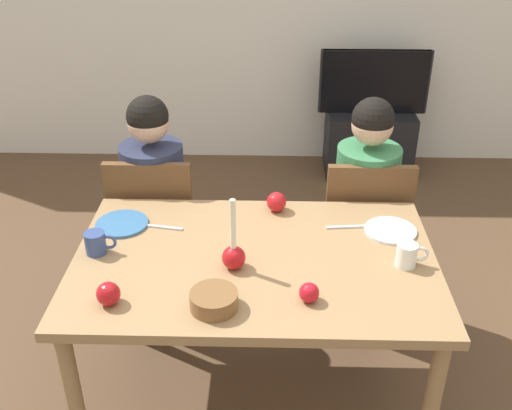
{
  "coord_description": "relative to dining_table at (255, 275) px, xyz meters",
  "views": [
    {
      "loc": [
        0.06,
        -1.9,
        2.07
      ],
      "look_at": [
        0.0,
        0.2,
        0.87
      ],
      "focal_mm": 42.02,
      "sensor_mm": 36.0,
      "label": 1
    }
  ],
  "objects": [
    {
      "name": "apple_by_left_plate",
      "position": [
        -0.49,
        -0.29,
        0.12
      ],
      "size": [
        0.08,
        0.08,
        0.08
      ],
      "primitive_type": "sphere",
      "color": "#AE1319",
      "rests_on": "dining_table"
    },
    {
      "name": "mug_left",
      "position": [
        -0.61,
        0.02,
        0.13
      ],
      "size": [
        0.12,
        0.08,
        0.09
      ],
      "color": "#33477F",
      "rests_on": "dining_table"
    },
    {
      "name": "chair_left",
      "position": [
        -0.5,
        0.61,
        -0.15
      ],
      "size": [
        0.4,
        0.4,
        0.9
      ],
      "color": "brown",
      "rests_on": "ground"
    },
    {
      "name": "person_right_child",
      "position": [
        0.52,
        0.64,
        -0.1
      ],
      "size": [
        0.3,
        0.3,
        1.17
      ],
      "color": "#33384C",
      "rests_on": "ground"
    },
    {
      "name": "plate_right",
      "position": [
        0.55,
        0.2,
        0.09
      ],
      "size": [
        0.21,
        0.21,
        0.01
      ],
      "primitive_type": "cylinder",
      "color": "silver",
      "rests_on": "dining_table"
    },
    {
      "name": "tv",
      "position": [
        0.8,
        2.3,
        0.04
      ],
      "size": [
        0.79,
        0.05,
        0.46
      ],
      "color": "black",
      "rests_on": "tv_stand"
    },
    {
      "name": "candle_centerpiece",
      "position": [
        -0.08,
        -0.07,
        0.15
      ],
      "size": [
        0.09,
        0.09,
        0.29
      ],
      "color": "red",
      "rests_on": "dining_table"
    },
    {
      "name": "plate_left",
      "position": [
        -0.56,
        0.23,
        0.09
      ],
      "size": [
        0.22,
        0.22,
        0.01
      ],
      "primitive_type": "cylinder",
      "color": "teal",
      "rests_on": "dining_table"
    },
    {
      "name": "person_left_child",
      "position": [
        -0.5,
        0.64,
        -0.1
      ],
      "size": [
        0.3,
        0.3,
        1.17
      ],
      "color": "#33384C",
      "rests_on": "ground"
    },
    {
      "name": "chair_right",
      "position": [
        0.52,
        0.61,
        -0.15
      ],
      "size": [
        0.4,
        0.4,
        0.9
      ],
      "color": "brown",
      "rests_on": "ground"
    },
    {
      "name": "tv_stand",
      "position": [
        0.8,
        2.3,
        -0.43
      ],
      "size": [
        0.64,
        0.4,
        0.48
      ],
      "primitive_type": "cube",
      "color": "black",
      "rests_on": "ground"
    },
    {
      "name": "apple_near_candle",
      "position": [
        0.08,
        0.36,
        0.13
      ],
      "size": [
        0.09,
        0.09,
        0.09
      ],
      "primitive_type": "sphere",
      "color": "red",
      "rests_on": "dining_table"
    },
    {
      "name": "bowl_walnuts",
      "position": [
        -0.13,
        -0.3,
        0.11
      ],
      "size": [
        0.17,
        0.17,
        0.06
      ],
      "primitive_type": "cylinder",
      "color": "brown",
      "rests_on": "dining_table"
    },
    {
      "name": "fork_left",
      "position": [
        -0.39,
        0.21,
        0.09
      ],
      "size": [
        0.18,
        0.04,
        0.01
      ],
      "primitive_type": "cube",
      "rotation": [
        0.0,
        0.0,
        -0.17
      ],
      "color": "silver",
      "rests_on": "dining_table"
    },
    {
      "name": "apple_by_right_mug",
      "position": [
        0.2,
        -0.26,
        0.12
      ],
      "size": [
        0.07,
        0.07,
        0.07
      ],
      "primitive_type": "sphere",
      "color": "red",
      "rests_on": "dining_table"
    },
    {
      "name": "mug_right",
      "position": [
        0.57,
        -0.03,
        0.13
      ],
      "size": [
        0.12,
        0.08,
        0.09
      ],
      "color": "white",
      "rests_on": "dining_table"
    },
    {
      "name": "ground_plane",
      "position": [
        0.0,
        0.0,
        -0.67
      ],
      "size": [
        7.68,
        7.68,
        0.0
      ],
      "primitive_type": "plane",
      "color": "brown"
    },
    {
      "name": "dining_table",
      "position": [
        0.0,
        0.0,
        0.0
      ],
      "size": [
        1.4,
        0.9,
        0.75
      ],
      "color": "#99754C",
      "rests_on": "ground"
    },
    {
      "name": "fork_right",
      "position": [
        0.38,
        0.23,
        0.09
      ],
      "size": [
        0.18,
        0.03,
        0.01
      ],
      "primitive_type": "cube",
      "rotation": [
        0.0,
        0.0,
        0.1
      ],
      "color": "silver",
      "rests_on": "dining_table"
    }
  ]
}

